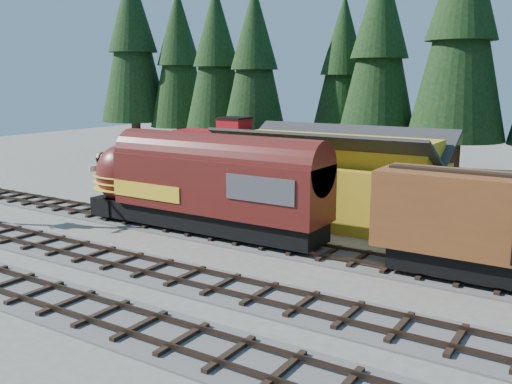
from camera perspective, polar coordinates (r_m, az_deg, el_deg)
The scene contains 10 objects.
ground at distance 24.91m, azimuth -3.03°, elevation -7.63°, with size 120.00×120.00×0.00m, color #6B665B.
track_siding at distance 24.76m, azimuth 22.25°, elevation -8.47°, with size 68.00×3.20×0.33m.
track_main_south at distance 19.28m, azimuth 18.83°, elevation -13.92°, with size 68.00×3.20×0.33m.
track_spur at distance 44.81m, azimuth -0.03°, elevation 1.00°, with size 32.00×3.20×0.33m.
depot at distance 33.07m, azimuth 7.58°, elevation 2.31°, with size 12.80×7.00×5.30m.
conifer_backdrop at distance 44.86m, azimuth 21.17°, elevation 13.69°, with size 79.58×23.80×17.32m.
locomotive at distance 30.26m, azimuth -6.19°, elevation 0.38°, with size 14.80×2.94×4.02m.
caboose at distance 46.06m, azimuth -3.05°, elevation 4.13°, with size 8.91×2.58×4.63m.
pickup_truck_a at distance 35.67m, azimuth -8.24°, elevation -0.36°, with size 3.10×6.72×1.87m, color black.
pickup_truck_b at distance 39.72m, azimuth -10.61°, elevation 0.73°, with size 2.57×6.32×1.83m, color #A3A6AA.
Camera 1 is at (13.79, -19.11, 8.08)m, focal length 40.00 mm.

